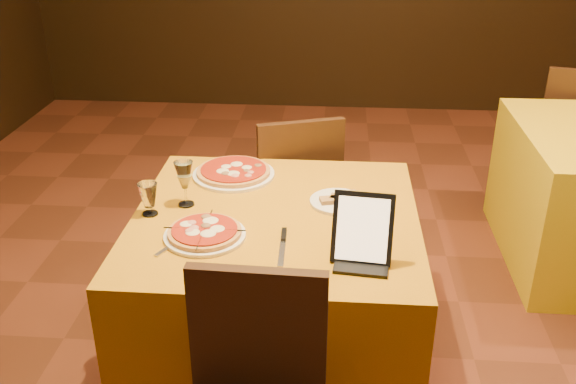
# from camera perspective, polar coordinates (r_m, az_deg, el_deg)

# --- Properties ---
(floor) EXTENTS (6.00, 7.00, 0.01)m
(floor) POSITION_cam_1_polar(r_m,az_deg,el_deg) (3.00, 8.97, -14.21)
(floor) COLOR #5E2D19
(floor) RESTS_ON ground
(main_table) EXTENTS (1.10, 1.10, 0.75)m
(main_table) POSITION_cam_1_polar(r_m,az_deg,el_deg) (2.68, -1.05, -9.15)
(main_table) COLOR #B8760B
(main_table) RESTS_ON floor
(chair_main_far) EXTENTS (0.53, 0.53, 0.91)m
(chair_main_far) POSITION_cam_1_polar(r_m,az_deg,el_deg) (3.33, 0.25, -0.03)
(chair_main_far) COLOR black
(chair_main_far) RESTS_ON floor
(chair_side_far) EXTENTS (0.51, 0.51, 0.91)m
(chair_side_far) POSITION_cam_1_polar(r_m,az_deg,el_deg) (4.54, 23.88, 4.91)
(chair_side_far) COLOR black
(chair_side_far) RESTS_ON floor
(pizza_near) EXTENTS (0.30, 0.30, 0.03)m
(pizza_near) POSITION_cam_1_polar(r_m,az_deg,el_deg) (2.34, -7.41, -3.68)
(pizza_near) COLOR white
(pizza_near) RESTS_ON main_table
(pizza_far) EXTENTS (0.36, 0.36, 0.03)m
(pizza_far) POSITION_cam_1_polar(r_m,az_deg,el_deg) (2.81, -4.86, 1.72)
(pizza_far) COLOR white
(pizza_far) RESTS_ON main_table
(cutlet_dish) EXTENTS (0.23, 0.23, 0.03)m
(cutlet_dish) POSITION_cam_1_polar(r_m,az_deg,el_deg) (2.57, 4.50, -0.74)
(cutlet_dish) COLOR white
(cutlet_dish) RESTS_ON main_table
(wine_glass) EXTENTS (0.10, 0.10, 0.19)m
(wine_glass) POSITION_cam_1_polar(r_m,az_deg,el_deg) (2.55, -9.16, 0.76)
(wine_glass) COLOR #C3C670
(wine_glass) RESTS_ON main_table
(water_glass) EXTENTS (0.08, 0.08, 0.13)m
(water_glass) POSITION_cam_1_polar(r_m,az_deg,el_deg) (2.51, -12.27, -0.64)
(water_glass) COLOR white
(water_glass) RESTS_ON main_table
(tablet) EXTENTS (0.21, 0.12, 0.24)m
(tablet) POSITION_cam_1_polar(r_m,az_deg,el_deg) (2.16, 6.65, -3.22)
(tablet) COLOR black
(tablet) RESTS_ON main_table
(knife) EXTENTS (0.03, 0.25, 0.01)m
(knife) POSITION_cam_1_polar(r_m,az_deg,el_deg) (2.26, -0.50, -5.00)
(knife) COLOR #B4B4BB
(knife) RESTS_ON main_table
(fork_near) EXTENTS (0.08, 0.14, 0.01)m
(fork_near) POSITION_cam_1_polar(r_m,az_deg,el_deg) (2.30, -10.47, -4.79)
(fork_near) COLOR silver
(fork_near) RESTS_ON main_table
(fork_far) EXTENTS (0.05, 0.15, 0.01)m
(fork_far) POSITION_cam_1_polar(r_m,az_deg,el_deg) (2.79, -1.96, 1.31)
(fork_far) COLOR silver
(fork_far) RESTS_ON main_table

